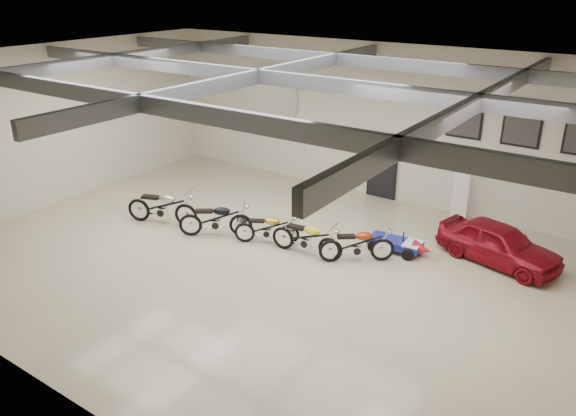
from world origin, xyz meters
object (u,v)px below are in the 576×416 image
Objects in this scene: go_kart at (401,242)px; motorcycle_yellow at (306,237)px; vintage_car at (499,244)px; motorcycle_gold at (267,228)px; motorcycle_silver at (162,206)px; motorcycle_red at (357,244)px; motorcycle_black at (215,219)px; banner_stand at (460,194)px.

motorcycle_yellow is at bearing -145.67° from go_kart.
motorcycle_yellow is 2.54m from go_kart.
vintage_car is (4.31, 2.42, 0.03)m from motorcycle_yellow.
motorcycle_yellow reaches higher than motorcycle_gold.
motorcycle_gold is (3.35, 0.70, -0.11)m from motorcycle_silver.
motorcycle_gold is 2.59m from motorcycle_red.
motorcycle_black reaches higher than motorcycle_yellow.
go_kart is (6.63, 2.27, -0.26)m from motorcycle_silver.
motorcycle_silver is 4.67m from motorcycle_yellow.
motorcycle_silver is (-7.18, -5.23, -0.29)m from banner_stand.
motorcycle_black is 1.06× the size of motorcycle_red.
motorcycle_red is at bearing -22.35° from motorcycle_black.
banner_stand is at bearing 54.35° from motorcycle_yellow.
vintage_car is (1.74, -2.08, -0.32)m from banner_stand.
motorcycle_gold is at bearing 152.44° from motorcycle_red.
motorcycle_yellow is at bearing -25.00° from motorcycle_black.
motorcycle_black is 1.18× the size of go_kart.
go_kart is (4.75, 2.01, -0.22)m from motorcycle_black.
motorcycle_silver is at bearing -164.06° from go_kart.
vintage_car is (5.57, 2.45, 0.08)m from motorcycle_gold.
motorcycle_yellow is at bearing 133.40° from vintage_car.
motorcycle_silver is 6.01m from motorcycle_red.
motorcycle_black is 2.78m from motorcycle_yellow.
motorcycle_black is 7.62m from vintage_car.
motorcycle_silver is 1.89m from motorcycle_black.
go_kart is at bearing -0.68° from motorcycle_silver.
motorcycle_gold is at bearing -138.26° from banner_stand.
go_kart is at bearing -11.87° from motorcycle_black.
motorcycle_red is at bearing -8.57° from motorcycle_silver.
motorcycle_black is at bearing -176.08° from motorcycle_yellow.
vintage_car is at bearing -3.95° from motorcycle_red.
go_kart is at bearing 31.43° from motorcycle_yellow.
motorcycle_silver reaches higher than go_kart.
banner_stand reaches higher than vintage_car.
go_kart is 0.55× the size of vintage_car.
motorcycle_red is at bearing 12.00° from motorcycle_yellow.
banner_stand is at bearing 20.37° from motorcycle_gold.
banner_stand reaches higher than motorcycle_red.
banner_stand reaches higher than motorcycle_gold.
motorcycle_red is at bearing 137.65° from vintage_car.
motorcycle_red is 1.11× the size of go_kart.
motorcycle_gold is (-3.83, -4.53, -0.40)m from banner_stand.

